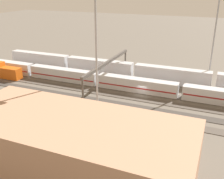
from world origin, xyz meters
TOP-DOWN VIEW (x-y plane):
  - ground_plane at (0.00, 0.00)m, footprint 400.00×400.00m
  - track_bed_0 at (0.00, -12.50)m, footprint 140.00×2.80m
  - track_bed_1 at (0.00, -7.50)m, footprint 140.00×2.80m
  - track_bed_2 at (0.00, -2.50)m, footprint 140.00×2.80m
  - track_bed_3 at (0.00, 2.50)m, footprint 140.00×2.80m
  - track_bed_4 at (0.00, 7.50)m, footprint 140.00×2.80m
  - track_bed_5 at (0.00, 12.50)m, footprint 140.00×2.80m
  - train_on_track_0 at (6.22, -12.50)m, footprint 95.60×3.00m
  - train_on_track_3 at (44.72, 2.50)m, footprint 10.00×3.00m
  - train_on_track_2 at (1.96, -2.50)m, footprint 119.80×3.06m
  - light_mast_0 at (-16.31, -14.55)m, footprint 2.80×0.70m
  - light_mast_1 at (5.99, 15.06)m, footprint 2.80×0.70m
  - signal_gantry at (9.95, 0.00)m, footprint 0.70×30.00m
  - maintenance_shed at (0.87, 35.02)m, footprint 37.75×15.97m

SIDE VIEW (x-z plane):
  - ground_plane at x=0.00m, z-range 0.00..0.00m
  - track_bed_0 at x=0.00m, z-range 0.00..0.12m
  - track_bed_1 at x=0.00m, z-range 0.00..0.12m
  - track_bed_2 at x=0.00m, z-range 0.00..0.12m
  - track_bed_3 at x=0.00m, z-range 0.00..0.12m
  - track_bed_4 at x=0.00m, z-range 0.00..0.12m
  - track_bed_5 at x=0.00m, z-range 0.00..0.12m
  - train_on_track_2 at x=1.96m, z-range 0.09..3.89m
  - train_on_track_3 at x=44.72m, z-range -0.34..4.66m
  - train_on_track_0 at x=6.22m, z-range 0.12..5.12m
  - maintenance_shed at x=0.87m, z-range 0.00..9.59m
  - signal_gantry at x=9.95m, z-range 3.15..11.95m
  - light_mast_0 at x=-16.31m, z-range 3.79..32.30m
  - light_mast_1 at x=5.99m, z-range 3.87..34.37m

